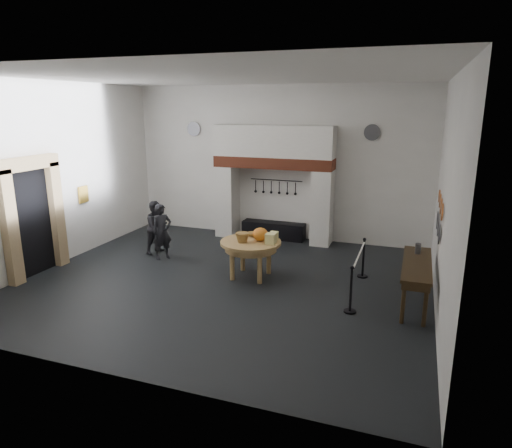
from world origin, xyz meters
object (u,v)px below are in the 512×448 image
(barrier_post_far, at_px, (363,259))
(visitor_near, at_px, (162,232))
(iron_range, at_px, (274,230))
(side_table, at_px, (417,264))
(visitor_far, at_px, (157,227))
(work_table, at_px, (251,242))
(barrier_post_near, at_px, (351,291))

(barrier_post_far, bearing_deg, visitor_near, -175.37)
(iron_range, bearing_deg, side_table, -41.07)
(visitor_near, relative_size, side_table, 0.67)
(iron_range, xyz_separation_m, visitor_far, (-2.58, -2.37, 0.47))
(visitor_near, bearing_deg, barrier_post_far, -50.87)
(visitor_near, bearing_deg, iron_range, -3.61)
(visitor_near, distance_m, side_table, 6.33)
(visitor_far, distance_m, barrier_post_far, 5.52)
(iron_range, xyz_separation_m, side_table, (4.10, -3.57, 0.62))
(iron_range, xyz_separation_m, work_table, (0.45, -3.22, 0.59))
(work_table, height_order, barrier_post_near, barrier_post_near)
(work_table, height_order, barrier_post_far, barrier_post_far)
(iron_range, height_order, barrier_post_far, barrier_post_far)
(visitor_near, relative_size, visitor_far, 1.02)
(barrier_post_far, bearing_deg, side_table, -46.11)
(side_table, bearing_deg, barrier_post_far, 133.89)
(barrier_post_near, bearing_deg, visitor_near, 162.75)
(iron_range, distance_m, barrier_post_far, 3.77)
(work_table, bearing_deg, visitor_near, 170.40)
(visitor_far, height_order, barrier_post_near, visitor_far)
(work_table, xyz_separation_m, visitor_near, (-2.62, 0.44, -0.11))
(work_table, bearing_deg, side_table, -5.55)
(visitor_far, bearing_deg, iron_range, -32.01)
(visitor_near, xyz_separation_m, visitor_far, (-0.40, 0.40, -0.01))
(work_table, relative_size, visitor_far, 0.98)
(visitor_near, xyz_separation_m, side_table, (6.28, -0.80, 0.14))
(visitor_near, xyz_separation_m, barrier_post_near, (5.11, -1.59, -0.28))
(work_table, bearing_deg, barrier_post_far, 19.03)
(barrier_post_far, bearing_deg, barrier_post_near, -90.00)
(visitor_near, bearing_deg, barrier_post_near, -72.75)
(iron_range, bearing_deg, barrier_post_near, -56.07)
(side_table, relative_size, barrier_post_far, 2.44)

